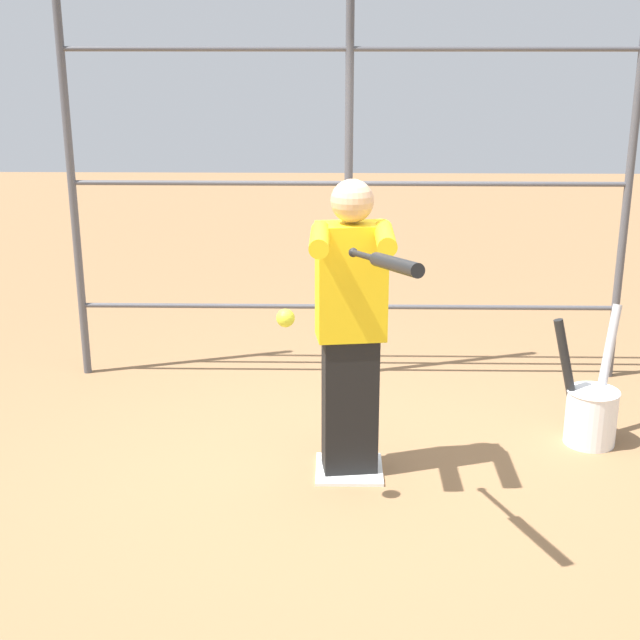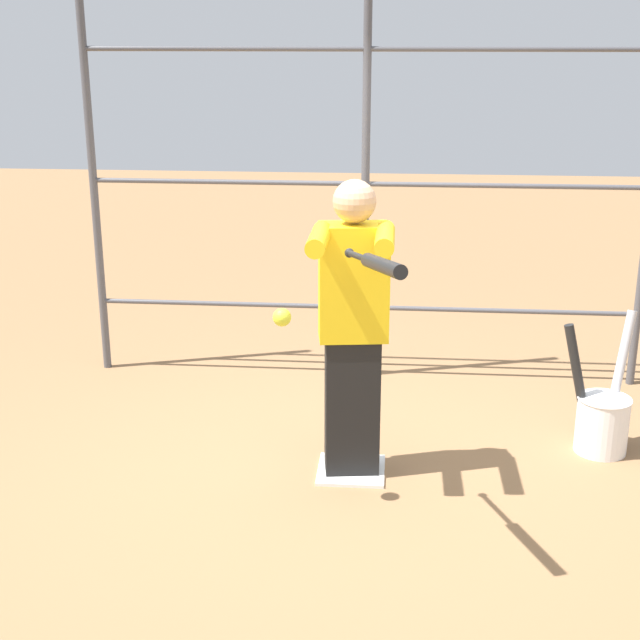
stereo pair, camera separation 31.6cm
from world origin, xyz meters
name	(u,v)px [view 1 (the left image)]	position (x,y,z in m)	size (l,w,h in m)	color
ground_plane	(349,471)	(0.00, 0.00, 0.00)	(24.00, 24.00, 0.00)	olive
home_plate	(349,469)	(0.00, 0.00, 0.01)	(0.40, 0.40, 0.02)	white
fence_backstop	(349,183)	(0.00, -1.60, 1.48)	(4.09, 0.06, 2.96)	#4C4C51
batter	(351,322)	(0.00, 0.02, 0.95)	(0.45, 0.63, 1.76)	black
baseball_bat_swinging	(390,263)	(-0.16, 0.95, 1.53)	(0.31, 0.82, 0.17)	black
softball_in_flight	(285,318)	(0.35, 0.47, 1.12)	(0.10, 0.10, 0.10)	yellow
bat_bucket	(591,411)	(-1.55, -0.43, 0.22)	(0.50, 0.45, 0.87)	white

